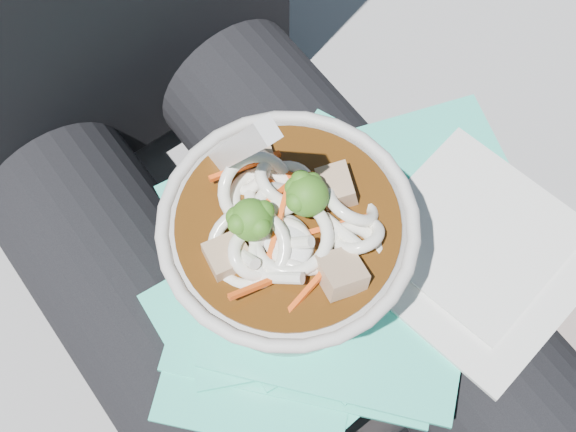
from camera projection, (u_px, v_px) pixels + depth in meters
ground at (289, 428)px, 1.12m from camera, size 20.00×20.00×0.00m
stone_ledge at (216, 295)px, 0.98m from camera, size 1.02×0.53×0.42m
lap at (290, 317)px, 0.67m from camera, size 0.33×0.48×0.14m
person_body at (224, 220)px, 0.67m from camera, size 0.34×0.94×0.97m
plastic_bag at (324, 274)px, 0.60m from camera, size 0.36×0.28×0.02m
napkins at (477, 253)px, 0.59m from camera, size 0.17×0.18×0.01m
udon_bowl at (288, 244)px, 0.54m from camera, size 0.19×0.19×0.21m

